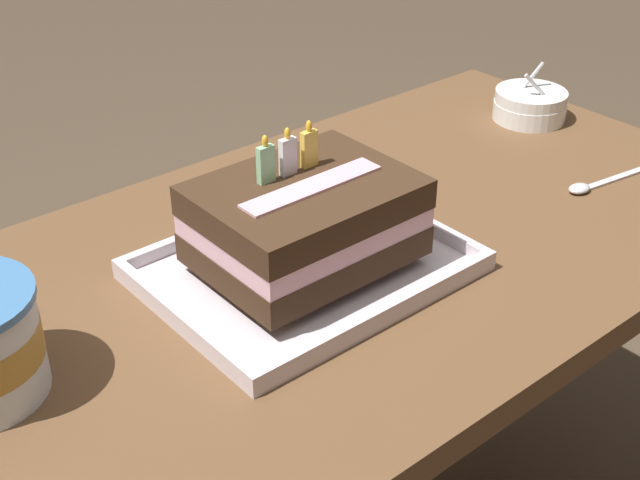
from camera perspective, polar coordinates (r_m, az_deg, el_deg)
dining_table at (r=1.10m, az=0.87°, el=-5.52°), size 1.20×0.61×0.69m
foil_tray at (r=0.99m, az=-0.96°, el=-1.89°), size 0.35×0.27×0.02m
birthday_cake at (r=0.96m, az=-1.00°, el=1.33°), size 0.23×0.18×0.15m
bowl_stack at (r=1.42m, az=13.64°, el=8.62°), size 0.11×0.11×0.09m
serving_spoon_near_tray at (r=1.23m, az=17.46°, el=3.48°), size 0.16×0.04×0.01m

